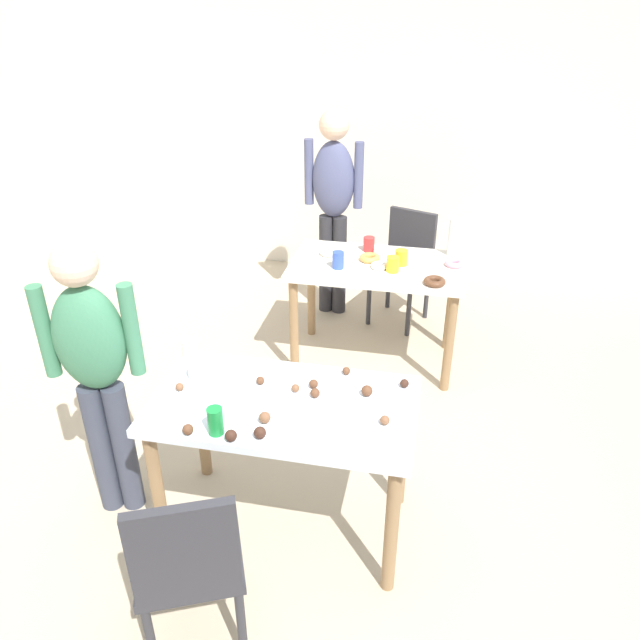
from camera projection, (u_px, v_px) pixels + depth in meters
The scene contains 36 objects.
ground_plane at pixel (297, 516), 3.11m from camera, with size 6.40×6.40×0.00m, color tan.
wall_back at pixel (382, 127), 5.23m from camera, with size 6.40×0.10×2.60m, color beige.
dining_table_near at pixel (284, 422), 2.77m from camera, with size 1.18×0.65×0.75m.
dining_table_far at pixel (377, 279), 4.11m from camera, with size 1.15×0.66×0.75m.
chair_near_table at pixel (188, 561), 2.27m from camera, with size 0.53×0.53×0.87m.
chair_far_table at pixel (405, 260), 4.74m from camera, with size 0.52×0.52×0.87m.
person_girl_near at pixel (95, 363), 2.77m from camera, with size 0.45×0.27×1.46m.
person_adult_far at pixel (333, 196), 4.61m from camera, with size 0.45×0.22×1.60m.
mixing_bowl at pixel (206, 370), 2.88m from camera, with size 0.17×0.17×0.06m, color white.
soda_can at pixel (215, 421), 2.50m from camera, with size 0.07×0.07×0.12m, color #198438.
fork_near at pixel (260, 401), 2.71m from camera, with size 0.17×0.02×0.01m, color silver.
cup_near_0 at pixel (190, 349), 3.01m from camera, with size 0.07×0.07×0.10m, color white.
cake_ball_0 at pixel (180, 387), 2.78m from camera, with size 0.04×0.04×0.04m, color brown.
cake_ball_1 at pixel (188, 430), 2.51m from camera, with size 0.05×0.05×0.05m, color brown.
cake_ball_2 at pixel (315, 393), 2.74m from camera, with size 0.04×0.04×0.04m, color brown.
cake_ball_3 at pixel (265, 417), 2.58m from camera, with size 0.05×0.05×0.05m, color brown.
cake_ball_4 at pixel (367, 391), 2.75m from camera, with size 0.05×0.05×0.05m, color brown.
cake_ball_5 at pixel (260, 381), 2.83m from camera, with size 0.04×0.04×0.04m, color brown.
cake_ball_6 at pixel (346, 371), 2.90m from camera, with size 0.04×0.04×0.04m, color brown.
cake_ball_7 at pixel (260, 433), 2.49m from camera, with size 0.05×0.05×0.05m, color #3D2319.
cake_ball_8 at pixel (314, 384), 2.80m from camera, with size 0.04×0.04×0.04m, color brown.
cake_ball_9 at pixel (231, 436), 2.47m from camera, with size 0.05×0.05×0.05m, color #3D2319.
cake_ball_10 at pixel (385, 420), 2.57m from camera, with size 0.04×0.04×0.04m, color brown.
cake_ball_11 at pixel (296, 388), 2.78m from camera, with size 0.04×0.04×0.04m, color brown.
cake_ball_12 at pixel (404, 383), 2.80m from camera, with size 0.04×0.04×0.04m, color #3D2319.
pitcher_far at pixel (456, 237), 4.12m from camera, with size 0.10×0.10×0.26m, color white.
cup_far_0 at pixel (393, 264), 3.92m from camera, with size 0.08×0.08×0.10m, color yellow.
cup_far_1 at pixel (338, 260), 3.96m from camera, with size 0.08×0.08×0.11m, color #3351B2.
cup_far_2 at pixel (369, 244), 4.22m from camera, with size 0.08×0.08×0.10m, color red.
cup_far_3 at pixel (401, 258), 4.01m from camera, with size 0.08×0.08×0.10m, color yellow.
donut_far_0 at pixel (379, 266), 3.98m from camera, with size 0.11×0.11×0.03m, color white.
donut_far_1 at pixel (370, 258), 4.09m from camera, with size 0.14×0.14×0.04m, color gold.
donut_far_2 at pixel (382, 252), 4.19m from camera, with size 0.11×0.11×0.03m, color white.
donut_far_3 at pixel (435, 281), 3.76m from camera, with size 0.14×0.14×0.04m, color brown.
donut_far_4 at pixel (454, 263), 4.01m from camera, with size 0.13×0.13×0.04m, color pink.
donut_far_5 at pixel (329, 252), 4.18m from camera, with size 0.13×0.13×0.04m, color white.
Camera 1 is at (0.57, -2.17, 2.38)m, focal length 34.34 mm.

